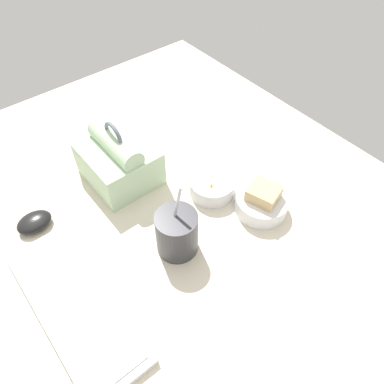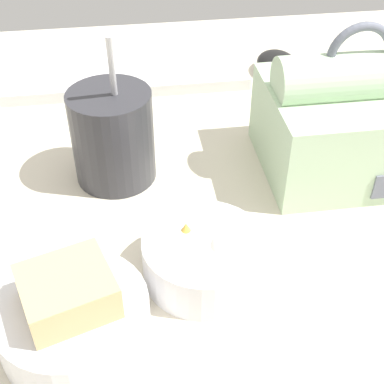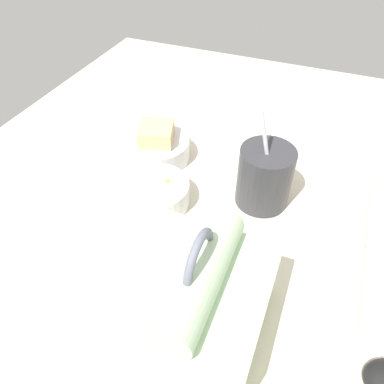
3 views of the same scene
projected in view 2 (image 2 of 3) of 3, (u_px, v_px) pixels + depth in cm
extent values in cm
cube|color=beige|center=(197.00, 216.00, 61.58)|extent=(140.00, 110.00, 2.00)
cube|color=silver|center=(119.00, 72.00, 85.16)|extent=(39.69, 14.19, 1.80)
cube|color=white|center=(119.00, 66.00, 84.49)|extent=(36.52, 11.63, 0.30)
cube|color=#B7D6AD|center=(344.00, 129.00, 64.28)|extent=(19.02, 16.71, 10.54)
cylinder|color=#B7D6AD|center=(355.00, 77.00, 59.92)|extent=(18.07, 5.80, 5.80)
torus|color=slate|center=(360.00, 56.00, 58.27)|extent=(7.66, 1.00, 7.66)
cylinder|color=#333338|center=(113.00, 137.00, 62.39)|extent=(9.63, 9.63, 11.26)
cylinder|color=gold|center=(108.00, 96.00, 59.00)|extent=(8.48, 8.48, 0.60)
cylinder|color=silver|center=(114.00, 85.00, 57.75)|extent=(0.70, 3.81, 12.73)
cylinder|color=silver|center=(74.00, 321.00, 46.23)|extent=(13.21, 13.21, 4.51)
cube|color=tan|center=(70.00, 303.00, 44.65)|extent=(8.95, 8.53, 6.32)
cylinder|color=silver|center=(204.00, 258.00, 51.98)|extent=(11.94, 11.94, 4.59)
ellipsoid|color=white|center=(224.00, 254.00, 50.72)|extent=(3.25, 3.25, 3.82)
cone|color=#EFBC47|center=(186.00, 238.00, 52.29)|extent=(5.39, 5.39, 3.90)
sphere|color=#4C5623|center=(214.00, 285.00, 49.24)|extent=(1.43, 1.43, 1.43)
sphere|color=#4C5623|center=(218.00, 279.00, 49.82)|extent=(1.43, 1.43, 1.43)
sphere|color=#4C5623|center=(217.00, 272.00, 50.48)|extent=(1.43, 1.43, 1.43)
sphere|color=#4C5623|center=(212.00, 267.00, 51.02)|extent=(1.43, 1.43, 1.43)
ellipsoid|color=black|center=(277.00, 64.00, 85.85)|extent=(6.43, 8.48, 3.28)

